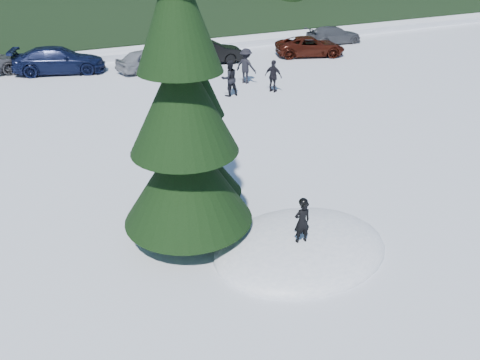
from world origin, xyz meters
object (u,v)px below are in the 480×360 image
car_3 (59,60)px  car_7 (334,35)px  child_skier (302,222)px  car_6 (310,46)px  adult_0 (229,78)px  adult_1 (273,76)px  car_4 (148,60)px  spruce_short (201,136)px  car_5 (209,52)px  spruce_tall (183,114)px  adult_2 (246,66)px

car_3 → car_7: size_ratio=1.18×
child_skier → car_6: bearing=-117.8°
adult_0 → adult_1: bearing=168.9°
car_4 → car_7: 14.60m
spruce_short → adult_0: 10.63m
spruce_short → car_4: (3.41, 15.65, -1.47)m
adult_0 → car_5: size_ratio=0.41×
spruce_tall → adult_1: size_ratio=5.43×
spruce_tall → adult_1: spruce_tall is taller
child_skier → car_7: (16.95, 20.57, -0.40)m
adult_1 → adult_2: bearing=-18.7°
spruce_short → car_7: (17.94, 17.10, -1.48)m
adult_2 → car_6: size_ratio=0.41×
car_7 → car_3: bearing=91.9°
car_6 → car_7: (3.93, 2.59, -0.00)m
car_4 → car_5: size_ratio=0.88×
car_4 → car_5: car_5 is taller
adult_2 → car_5: adult_2 is taller
car_3 → car_7: car_3 is taller
adult_1 → car_5: adult_1 is taller
car_5 → car_6: (6.68, -1.25, -0.07)m
car_3 → car_4: bearing=-95.1°
spruce_short → adult_0: size_ratio=3.12×
spruce_tall → car_4: size_ratio=2.30×
adult_0 → car_7: bearing=-147.8°
car_5 → car_7: (10.61, 1.34, -0.08)m
adult_2 → car_5: size_ratio=0.43×
car_3 → car_5: size_ratio=1.19×
car_4 → adult_1: bearing=-164.1°
adult_2 → car_7: adult_2 is taller
child_skier → adult_0: 13.30m
spruce_tall → spruce_short: 2.11m
spruce_tall → child_skier: bearing=-46.1°
car_6 → car_7: size_ratio=1.05×
car_5 → car_4: bearing=105.0°
spruce_short → child_skier: (0.99, -3.47, -1.08)m
car_7 → spruce_short: bearing=136.8°
spruce_tall → car_3: spruce_tall is taller
car_3 → car_6: 15.51m
car_7 → adult_1: bearing=132.5°
adult_1 → car_7: size_ratio=0.37×
adult_0 → car_6: bearing=-148.1°
adult_0 → child_skier: bearing=70.3°
adult_2 → car_4: 6.22m
adult_0 → adult_2: size_ratio=0.95×
spruce_tall → car_5: 19.25m
adult_0 → adult_2: bearing=-138.0°
adult_1 → car_5: (-0.30, 7.10, -0.10)m
car_6 → child_skier: bearing=164.7°
spruce_short → child_skier: bearing=-74.1°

